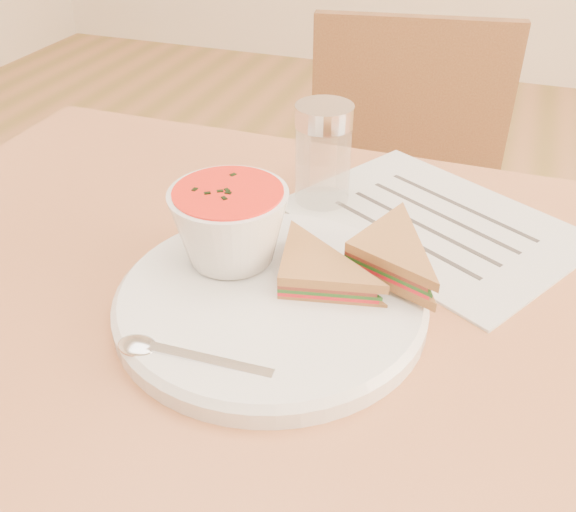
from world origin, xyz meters
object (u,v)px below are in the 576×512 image
at_px(plate, 271,302).
at_px(condiment_shaker, 323,155).
at_px(chair_far, 393,265).
at_px(soup_bowl, 230,229).

height_order(plate, condiment_shaker, condiment_shaker).
distance_m(plate, condiment_shaker, 0.22).
distance_m(chair_far, soup_bowl, 0.67).
height_order(soup_bowl, condiment_shaker, condiment_shaker).
bearing_deg(soup_bowl, condiment_shaker, 77.47).
bearing_deg(chair_far, condiment_shaker, 74.00).
bearing_deg(plate, chair_far, 87.47).
xyz_separation_m(soup_bowl, condiment_shaker, (0.04, 0.18, 0.00)).
bearing_deg(chair_far, plate, 78.09).
distance_m(chair_far, condiment_shaker, 0.53).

